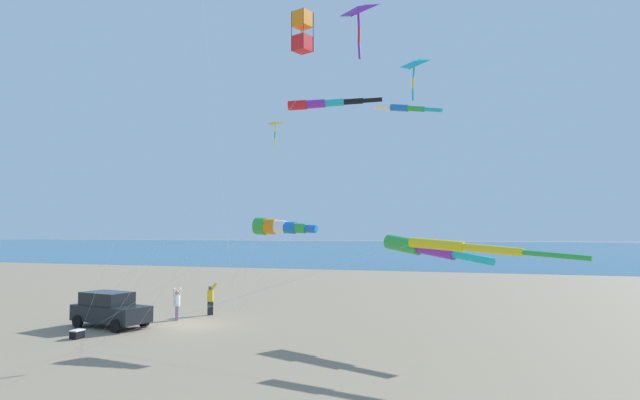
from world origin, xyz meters
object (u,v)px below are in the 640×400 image
object	(u,v)px
parked_car	(110,309)
kite_box_rainbow_low_near	(302,32)
kite_delta_white_trailing	(356,13)
kite_windsock_purple_drifting	(420,248)
person_child_green_jacket	(177,302)
kite_windsock_small_distant	(321,104)
kite_windsock_green_low_center	(277,227)
person_adult_flyer	(211,298)
kite_windsock_orange_high_right	(398,108)
cooler_box	(77,334)
kite_delta_black_fish_shape	(413,64)
kite_delta_long_streamer_left	(274,124)
kite_windsock_magenta_far_left	(465,247)

from	to	relation	value
parked_car	kite_box_rainbow_low_near	xyz separation A→B (m)	(5.10, 12.75, 11.78)
kite_delta_white_trailing	kite_windsock_purple_drifting	xyz separation A→B (m)	(-9.51, 0.67, -7.92)
person_child_green_jacket	kite_box_rainbow_low_near	xyz separation A→B (m)	(8.29, 10.69, 11.71)
person_child_green_jacket	kite_windsock_small_distant	xyz separation A→B (m)	(-1.94, 8.12, 11.40)
kite_windsock_green_low_center	kite_box_rainbow_low_near	distance (m)	9.67
person_adult_flyer	kite_windsock_orange_high_right	size ratio (longest dim) A/B	0.13
parked_car	person_child_green_jacket	world-z (taller)	person_child_green_jacket
kite_delta_white_trailing	cooler_box	bearing A→B (deg)	-106.61
cooler_box	kite_windsock_small_distant	bearing A→B (deg)	130.78
cooler_box	kite_delta_black_fish_shape	distance (m)	23.39
parked_car	kite_windsock_green_low_center	world-z (taller)	kite_windsock_green_low_center
kite_delta_white_trailing	person_adult_flyer	bearing A→B (deg)	-136.01
cooler_box	kite_delta_white_trailing	bearing A→B (deg)	73.39
kite_windsock_orange_high_right	kite_windsock_green_low_center	bearing A→B (deg)	-80.77
person_child_green_jacket	kite_windsock_small_distant	size ratio (longest dim) A/B	0.15
kite_delta_white_trailing	kite_delta_long_streamer_left	bearing A→B (deg)	-148.93
person_adult_flyer	kite_windsock_magenta_far_left	distance (m)	17.63
kite_windsock_green_low_center	kite_windsock_orange_high_right	world-z (taller)	kite_windsock_orange_high_right
kite_windsock_small_distant	kite_box_rainbow_low_near	distance (m)	10.55
parked_car	kite_windsock_green_low_center	xyz separation A→B (m)	(-0.17, 9.55, 4.35)
kite_delta_long_streamer_left	kite_windsock_magenta_far_left	distance (m)	18.35
parked_car	kite_windsock_purple_drifting	xyz separation A→B (m)	(-1.99, 16.19, 3.35)
cooler_box	kite_delta_black_fish_shape	xyz separation A→B (m)	(-10.95, 14.40, 14.83)
parked_car	kite_windsock_orange_high_right	xyz separation A→B (m)	(-1.11, 15.32, 9.98)
person_adult_flyer	kite_delta_long_streamer_left	world-z (taller)	kite_delta_long_streamer_left
cooler_box	kite_windsock_magenta_far_left	xyz separation A→B (m)	(-1.19, 17.85, 4.24)
cooler_box	kite_windsock_small_distant	distance (m)	17.53
kite_windsock_purple_drifting	kite_windsock_green_low_center	bearing A→B (deg)	-74.71
cooler_box	kite_windsock_magenta_far_left	world-z (taller)	kite_windsock_magenta_far_left
kite_windsock_small_distant	kite_delta_long_streamer_left	bearing A→B (deg)	-129.09
kite_box_rainbow_low_near	kite_windsock_magenta_far_left	xyz separation A→B (m)	(-3.21, 5.76, -8.29)
person_child_green_jacket	kite_windsock_magenta_far_left	xyz separation A→B (m)	(5.08, 16.45, 3.42)
kite_windsock_orange_high_right	kite_delta_white_trailing	size ratio (longest dim) A/B	1.06
kite_windsock_green_low_center	cooler_box	bearing A→B (deg)	-69.84
person_adult_flyer	person_child_green_jacket	world-z (taller)	person_adult_flyer
kite_delta_white_trailing	kite_windsock_orange_high_right	bearing A→B (deg)	-178.63
person_child_green_jacket	kite_delta_long_streamer_left	xyz separation A→B (m)	(-5.57, 3.66, 11.15)
person_adult_flyer	kite_delta_white_trailing	xyz separation A→B (m)	(13.08, 12.63, 11.17)
parked_car	cooler_box	world-z (taller)	parked_car
parked_car	kite_box_rainbow_low_near	distance (m)	18.10
person_child_green_jacket	kite_windsock_magenta_far_left	distance (m)	17.55
parked_car	kite_windsock_green_low_center	size ratio (longest dim) A/B	0.39
kite_delta_long_streamer_left	kite_windsock_small_distant	world-z (taller)	kite_windsock_small_distant
cooler_box	person_adult_flyer	size ratio (longest dim) A/B	0.32
cooler_box	kite_delta_long_streamer_left	world-z (taller)	kite_delta_long_streamer_left
kite_windsock_orange_high_right	kite_windsock_magenta_far_left	distance (m)	7.83
kite_delta_black_fish_shape	kite_windsock_orange_high_right	bearing A→B (deg)	2.21
kite_windsock_small_distant	kite_windsock_magenta_far_left	size ratio (longest dim) A/B	0.61
cooler_box	kite_delta_long_streamer_left	bearing A→B (deg)	156.85
person_child_green_jacket	person_adult_flyer	bearing A→B (deg)	160.47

